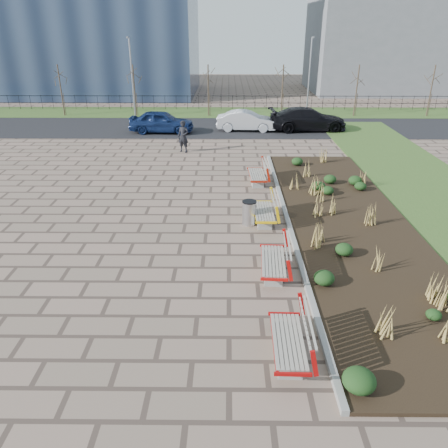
{
  "coord_description": "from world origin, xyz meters",
  "views": [
    {
      "loc": [
        1.63,
        -10.16,
        6.93
      ],
      "look_at": [
        1.5,
        3.0,
        0.9
      ],
      "focal_mm": 35.0,
      "sensor_mm": 36.0,
      "label": 1
    }
  ],
  "objects_px": {
    "bench_d": "(257,173)",
    "litter_bin": "(249,213)",
    "pedestrian": "(183,137)",
    "lamp_east": "(309,78)",
    "car_blue": "(162,122)",
    "car_black": "(308,119)",
    "car_silver": "(246,121)",
    "bench_b": "(273,259)",
    "bench_c": "(264,210)",
    "lamp_west": "(132,78)",
    "bench_a": "(288,338)"
  },
  "relations": [
    {
      "from": "bench_b",
      "to": "lamp_west",
      "type": "bearing_deg",
      "value": 113.44
    },
    {
      "from": "pedestrian",
      "to": "lamp_east",
      "type": "distance_m",
      "value": 14.17
    },
    {
      "from": "bench_d",
      "to": "pedestrian",
      "type": "relative_size",
      "value": 1.14
    },
    {
      "from": "lamp_east",
      "to": "bench_a",
      "type": "bearing_deg",
      "value": -100.02
    },
    {
      "from": "car_blue",
      "to": "car_silver",
      "type": "bearing_deg",
      "value": -81.04
    },
    {
      "from": "bench_b",
      "to": "bench_c",
      "type": "distance_m",
      "value": 3.86
    },
    {
      "from": "bench_d",
      "to": "lamp_west",
      "type": "bearing_deg",
      "value": 116.53
    },
    {
      "from": "bench_b",
      "to": "lamp_east",
      "type": "xyz_separation_m",
      "value": [
        5.0,
        24.66,
        2.54
      ]
    },
    {
      "from": "bench_a",
      "to": "litter_bin",
      "type": "xyz_separation_m",
      "value": [
        -0.57,
        7.25,
        -0.04
      ]
    },
    {
      "from": "bench_a",
      "to": "car_silver",
      "type": "height_order",
      "value": "car_silver"
    },
    {
      "from": "car_black",
      "to": "bench_a",
      "type": "bearing_deg",
      "value": 165.16
    },
    {
      "from": "bench_a",
      "to": "litter_bin",
      "type": "relative_size",
      "value": 2.27
    },
    {
      "from": "bench_b",
      "to": "car_black",
      "type": "distance_m",
      "value": 20.24
    },
    {
      "from": "car_black",
      "to": "pedestrian",
      "type": "bearing_deg",
      "value": 120.71
    },
    {
      "from": "bench_d",
      "to": "car_black",
      "type": "height_order",
      "value": "car_black"
    },
    {
      "from": "bench_a",
      "to": "lamp_west",
      "type": "xyz_separation_m",
      "value": [
        -9.0,
        28.3,
        2.54
      ]
    },
    {
      "from": "pedestrian",
      "to": "lamp_west",
      "type": "height_order",
      "value": "lamp_west"
    },
    {
      "from": "lamp_west",
      "to": "lamp_east",
      "type": "distance_m",
      "value": 14.0
    },
    {
      "from": "lamp_west",
      "to": "car_silver",
      "type": "bearing_deg",
      "value": -29.26
    },
    {
      "from": "bench_a",
      "to": "bench_c",
      "type": "xyz_separation_m",
      "value": [
        0.0,
        7.5,
        0.0
      ]
    },
    {
      "from": "car_silver",
      "to": "car_black",
      "type": "relative_size",
      "value": 0.77
    },
    {
      "from": "litter_bin",
      "to": "pedestrian",
      "type": "height_order",
      "value": "pedestrian"
    },
    {
      "from": "bench_a",
      "to": "litter_bin",
      "type": "height_order",
      "value": "bench_a"
    },
    {
      "from": "bench_b",
      "to": "lamp_east",
      "type": "height_order",
      "value": "lamp_east"
    },
    {
      "from": "bench_d",
      "to": "litter_bin",
      "type": "xyz_separation_m",
      "value": [
        -0.57,
        -4.75,
        -0.04
      ]
    },
    {
      "from": "lamp_east",
      "to": "lamp_west",
      "type": "bearing_deg",
      "value": 180.0
    },
    {
      "from": "car_blue",
      "to": "lamp_east",
      "type": "relative_size",
      "value": 0.74
    },
    {
      "from": "bench_a",
      "to": "bench_d",
      "type": "bearing_deg",
      "value": 91.41
    },
    {
      "from": "bench_d",
      "to": "car_silver",
      "type": "distance_m",
      "value": 11.3
    },
    {
      "from": "bench_a",
      "to": "pedestrian",
      "type": "xyz_separation_m",
      "value": [
        -4.02,
        17.57,
        0.42
      ]
    },
    {
      "from": "lamp_west",
      "to": "bench_b",
      "type": "bearing_deg",
      "value": -69.95
    },
    {
      "from": "bench_b",
      "to": "bench_c",
      "type": "height_order",
      "value": "same"
    },
    {
      "from": "bench_c",
      "to": "car_blue",
      "type": "height_order",
      "value": "car_blue"
    },
    {
      "from": "bench_b",
      "to": "car_blue",
      "type": "bearing_deg",
      "value": 110.96
    },
    {
      "from": "bench_b",
      "to": "lamp_west",
      "type": "distance_m",
      "value": 26.37
    },
    {
      "from": "bench_b",
      "to": "lamp_east",
      "type": "distance_m",
      "value": 25.29
    },
    {
      "from": "bench_a",
      "to": "car_silver",
      "type": "distance_m",
      "value": 23.3
    },
    {
      "from": "bench_b",
      "to": "lamp_west",
      "type": "relative_size",
      "value": 0.35
    },
    {
      "from": "car_silver",
      "to": "lamp_east",
      "type": "xyz_separation_m",
      "value": [
        5.08,
        5.0,
        2.33
      ]
    },
    {
      "from": "bench_d",
      "to": "litter_bin",
      "type": "distance_m",
      "value": 4.79
    },
    {
      "from": "pedestrian",
      "to": "car_black",
      "type": "xyz_separation_m",
      "value": [
        8.28,
        5.85,
        -0.11
      ]
    },
    {
      "from": "bench_c",
      "to": "litter_bin",
      "type": "relative_size",
      "value": 2.27
    },
    {
      "from": "bench_b",
      "to": "bench_d",
      "type": "relative_size",
      "value": 1.0
    },
    {
      "from": "bench_a",
      "to": "bench_d",
      "type": "distance_m",
      "value": 12.0
    },
    {
      "from": "lamp_east",
      "to": "car_black",
      "type": "bearing_deg",
      "value": -98.64
    },
    {
      "from": "litter_bin",
      "to": "lamp_west",
      "type": "xyz_separation_m",
      "value": [
        -8.43,
        21.05,
        2.58
      ]
    },
    {
      "from": "pedestrian",
      "to": "car_blue",
      "type": "height_order",
      "value": "pedestrian"
    },
    {
      "from": "car_silver",
      "to": "lamp_west",
      "type": "bearing_deg",
      "value": 64.72
    },
    {
      "from": "car_blue",
      "to": "car_silver",
      "type": "xyz_separation_m",
      "value": [
        5.94,
        0.66,
        -0.06
      ]
    },
    {
      "from": "lamp_west",
      "to": "bench_d",
      "type": "bearing_deg",
      "value": -61.09
    }
  ]
}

